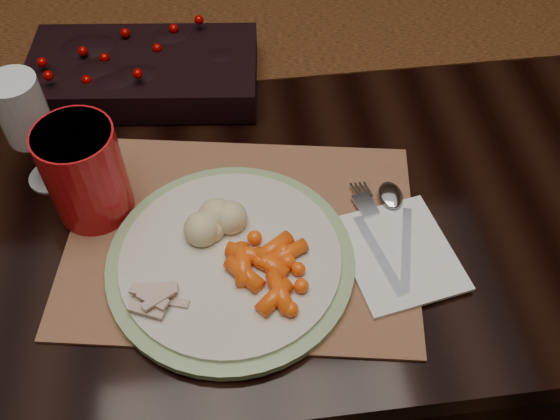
{
  "coord_description": "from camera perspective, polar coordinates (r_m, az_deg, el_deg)",
  "views": [
    {
      "loc": [
        -0.02,
        -0.72,
        1.37
      ],
      "look_at": [
        0.04,
        -0.27,
        0.8
      ],
      "focal_mm": 40.0,
      "sensor_mm": 36.0,
      "label": 1
    }
  ],
  "objects": [
    {
      "name": "floor",
      "position": [
        1.54,
        -2.74,
        -10.82
      ],
      "size": [
        5.0,
        5.0,
        0.0
      ],
      "primitive_type": "plane",
      "color": "black",
      "rests_on": "ground"
    },
    {
      "name": "dining_table",
      "position": [
        1.22,
        -3.39,
        -2.67
      ],
      "size": [
        1.8,
        1.0,
        0.75
      ],
      "primitive_type": "cube",
      "color": "black",
      "rests_on": "floor"
    },
    {
      "name": "table_runner",
      "position": [
        1.09,
        -2.5,
        17.34
      ],
      "size": [
        1.63,
        0.34,
        0.0
      ],
      "primitive_type": "cube",
      "rotation": [
        0.0,
        0.0,
        0.0
      ],
      "color": "#472B0A",
      "rests_on": "dining_table"
    },
    {
      "name": "centerpiece",
      "position": [
        0.95,
        -12.44,
        12.57
      ],
      "size": [
        0.35,
        0.2,
        0.07
      ],
      "primitive_type": null,
      "rotation": [
        0.0,
        0.0,
        -0.11
      ],
      "color": "black",
      "rests_on": "table_runner"
    },
    {
      "name": "placemat_main",
      "position": [
        0.76,
        -3.51,
        -2.31
      ],
      "size": [
        0.47,
        0.38,
        0.0
      ],
      "primitive_type": "cube",
      "rotation": [
        0.0,
        0.0,
        -0.18
      ],
      "color": "#915D48",
      "rests_on": "dining_table"
    },
    {
      "name": "dinner_plate",
      "position": [
        0.73,
        -4.54,
        -4.62
      ],
      "size": [
        0.33,
        0.33,
        0.02
      ],
      "primitive_type": "cylinder",
      "rotation": [
        0.0,
        0.0,
        0.14
      ],
      "color": "beige",
      "rests_on": "placemat_main"
    },
    {
      "name": "baby_carrots",
      "position": [
        0.7,
        -1.42,
        -5.79
      ],
      "size": [
        0.1,
        0.09,
        0.02
      ],
      "primitive_type": null,
      "rotation": [
        0.0,
        0.0,
        0.05
      ],
      "color": "#FF560F",
      "rests_on": "dinner_plate"
    },
    {
      "name": "mashed_potatoes",
      "position": [
        0.73,
        -6.42,
        -0.9
      ],
      "size": [
        0.08,
        0.07,
        0.04
      ],
      "primitive_type": null,
      "rotation": [
        0.0,
        0.0,
        -0.05
      ],
      "color": "#C5BC8E",
      "rests_on": "dinner_plate"
    },
    {
      "name": "turkey_shreds",
      "position": [
        0.7,
        -11.15,
        -7.94
      ],
      "size": [
        0.08,
        0.07,
        0.02
      ],
      "primitive_type": null,
      "rotation": [
        0.0,
        0.0,
        -0.17
      ],
      "color": "beige",
      "rests_on": "dinner_plate"
    },
    {
      "name": "napkin",
      "position": [
        0.75,
        10.78,
        -3.92
      ],
      "size": [
        0.15,
        0.16,
        0.0
      ],
      "primitive_type": "cube",
      "rotation": [
        0.0,
        0.0,
        0.18
      ],
      "color": "white",
      "rests_on": "placemat_main"
    },
    {
      "name": "fork",
      "position": [
        0.75,
        8.7,
        -2.83
      ],
      "size": [
        0.06,
        0.15,
        0.0
      ],
      "primitive_type": null,
      "rotation": [
        0.0,
        0.0,
        0.24
      ],
      "color": "#BCBCBD",
      "rests_on": "napkin"
    },
    {
      "name": "spoon",
      "position": [
        0.77,
        11.0,
        -1.9
      ],
      "size": [
        0.07,
        0.15,
        0.0
      ],
      "primitive_type": null,
      "rotation": [
        0.0,
        0.0,
        -0.27
      ],
      "color": "silver",
      "rests_on": "napkin"
    },
    {
      "name": "red_cup",
      "position": [
        0.77,
        -17.41,
        3.28
      ],
      "size": [
        0.12,
        0.12,
        0.13
      ],
      "primitive_type": "cylinder",
      "rotation": [
        0.0,
        0.0,
        0.32
      ],
      "color": "#B41217",
      "rests_on": "placemat_main"
    },
    {
      "name": "wine_glass",
      "position": [
        0.82,
        -21.72,
        6.51
      ],
      "size": [
        0.07,
        0.07,
        0.16
      ],
      "primitive_type": null,
      "rotation": [
        0.0,
        0.0,
        -0.19
      ],
      "color": "silver",
      "rests_on": "dining_table"
    }
  ]
}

